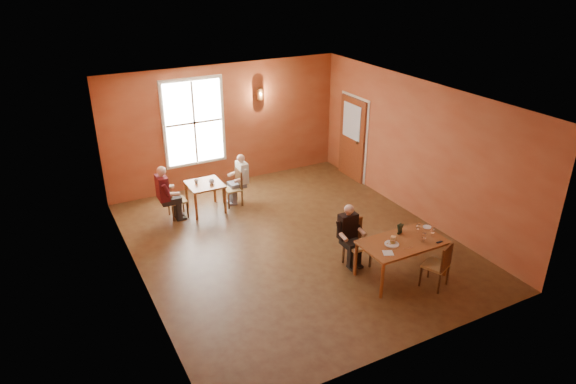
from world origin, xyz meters
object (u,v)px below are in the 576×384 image
diner_maroon (175,191)px  chair_diner_maroon (177,200)px  second_table (206,197)px  main_table (401,258)px  diner_main (359,239)px  chair_diner_white (232,188)px  chair_diner_main (358,244)px  chair_empty (436,264)px  diner_white (233,182)px

diner_maroon → chair_diner_maroon: bearing=90.0°
second_table → diner_maroon: (-0.68, 0.00, 0.29)m
main_table → diner_maroon: diner_maroon is taller
chair_diner_maroon → second_table: bearing=90.0°
main_table → diner_main: size_ratio=1.32×
chair_diner_white → diner_maroon: bearing=90.0°
second_table → chair_diner_maroon: 0.65m
chair_diner_main → chair_diner_white: 3.64m
chair_empty → diner_main: bearing=102.4°
diner_main → second_table: diner_main is taller
chair_empty → chair_diner_white: 5.02m
second_table → diner_main: bearing=-63.8°
chair_empty → chair_diner_white: chair_empty is taller
chair_diner_main → diner_white: bearing=-73.3°
chair_diner_main → diner_main: (0.00, -0.03, 0.12)m
main_table → chair_diner_main: bearing=127.6°
second_table → diner_white: bearing=0.0°
chair_diner_white → diner_white: bearing=-90.0°
chair_diner_main → diner_white: diner_white is taller
chair_empty → second_table: size_ratio=1.15×
main_table → diner_white: diner_white is taller
chair_diner_maroon → chair_diner_main: bearing=34.4°
main_table → diner_main: 0.83m
main_table → chair_empty: 0.62m
diner_maroon → chair_empty: bearing=34.7°
second_table → chair_diner_maroon: size_ratio=0.92×
diner_main → chair_empty: bearing=125.6°
chair_empty → second_table: bearing=95.5°
second_table → chair_diner_maroon: chair_diner_maroon is taller
main_table → chair_diner_main: chair_diner_main is taller
main_table → second_table: (-2.22, 4.12, -0.02)m
main_table → chair_diner_maroon: bearing=124.9°
diner_main → diner_white: (-1.04, 3.50, -0.01)m
chair_diner_main → chair_empty: (0.82, -1.18, -0.01)m
chair_diner_white → diner_maroon: diner_maroon is taller
chair_diner_white → chair_diner_maroon: size_ratio=1.02×
main_table → second_table: 4.69m
chair_diner_main → main_table: bearing=127.6°
diner_main → second_table: bearing=-63.8°
chair_diner_main → chair_diner_white: size_ratio=1.07×
chair_empty → diner_white: 5.01m
diner_white → chair_diner_maroon: bearing=90.0°
diner_white → diner_maroon: 1.36m
diner_main → chair_diner_maroon: diner_main is taller
main_table → second_table: main_table is taller
main_table → chair_diner_maroon: 5.03m
chair_diner_white → diner_white: size_ratio=0.74×
chair_empty → chair_diner_maroon: size_ratio=1.06×
chair_diner_white → diner_main: bearing=-162.9°
chair_diner_white → diner_white: (0.03, 0.00, 0.15)m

